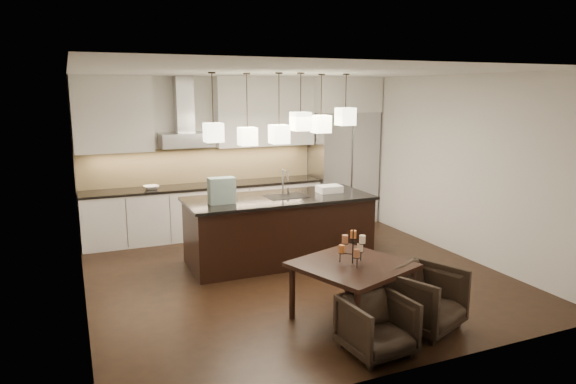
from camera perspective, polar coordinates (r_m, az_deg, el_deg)
name	(u,v)px	position (r m, az deg, el deg)	size (l,w,h in m)	color
floor	(294,275)	(7.37, 0.62, -9.16)	(5.50, 5.50, 0.02)	black
ceiling	(294,71)	(6.91, 0.67, 13.31)	(5.50, 5.50, 0.02)	white
wall_back	(234,154)	(9.57, -6.05, 4.23)	(5.50, 0.02, 2.80)	silver
wall_front	(420,225)	(4.67, 14.45, -3.52)	(5.50, 0.02, 2.80)	silver
wall_left	(76,192)	(6.43, -22.49, -0.03)	(0.02, 5.50, 2.80)	silver
wall_right	(454,165)	(8.49, 17.97, 2.84)	(0.02, 5.50, 2.80)	silver
refrigerator	(343,167)	(10.09, 6.11, 2.73)	(1.20, 0.72, 2.15)	#B7B7BA
fridge_panel	(344,95)	(9.98, 6.28, 10.70)	(1.26, 0.72, 0.65)	silver
lower_cabinets	(207,211)	(9.26, -9.02, -2.12)	(4.21, 0.62, 0.88)	silver
countertop	(206,186)	(9.17, -9.11, 0.67)	(4.21, 0.66, 0.04)	black
backsplash	(201,165)	(9.40, -9.62, 2.99)	(4.21, 0.02, 0.63)	#D3BB7F
upper_cab_left	(113,114)	(8.93, -18.92, 8.18)	(1.25, 0.35, 1.25)	silver
upper_cab_right	(265,112)	(9.51, -2.59, 8.92)	(1.86, 0.35, 1.25)	silver
hood_canopy	(187,140)	(9.04, -11.20, 5.70)	(0.90, 0.52, 0.24)	#B7B7BA
hood_chimney	(184,104)	(9.11, -11.50, 9.52)	(0.30, 0.28, 0.96)	#B7B7BA
fruit_bowl	(151,187)	(8.93, -14.96, 0.49)	(0.26, 0.26, 0.06)	silver
island_body	(279,230)	(7.79, -1.02, -4.28)	(2.70, 1.08, 0.95)	black
island_top	(279,198)	(7.67, -1.03, -0.70)	(2.79, 1.17, 0.04)	black
faucet	(283,182)	(7.77, -0.59, 1.16)	(0.11, 0.26, 0.41)	silver
tote_bag	(222,191)	(7.25, -7.39, 0.16)	(0.37, 0.19, 0.37)	#21523E
food_container	(329,189)	(8.02, 4.61, 0.34)	(0.37, 0.26, 0.11)	silver
dining_table	(352,292)	(5.93, 7.10, -10.92)	(1.11, 1.11, 0.67)	black
candelabra	(353,247)	(5.75, 7.23, -6.03)	(0.32, 0.32, 0.39)	black
candle_a	(360,247)	(5.85, 8.01, -6.12)	(0.07, 0.07, 0.09)	beige
candle_b	(342,249)	(5.78, 6.00, -6.29)	(0.07, 0.07, 0.09)	#CA6728
candle_c	(357,253)	(5.65, 7.63, -6.75)	(0.07, 0.07, 0.09)	#995736
candle_d	(353,234)	(5.84, 7.28, -4.68)	(0.07, 0.07, 0.09)	#CA6728
candle_e	(345,239)	(5.65, 6.35, -5.22)	(0.07, 0.07, 0.09)	#995736
candle_f	(362,239)	(5.66, 8.26, -5.22)	(0.07, 0.07, 0.09)	beige
armchair_left	(377,326)	(5.28, 9.86, -14.42)	(0.62, 0.64, 0.58)	black
armchair_right	(424,299)	(5.88, 14.88, -11.37)	(0.72, 0.75, 0.68)	black
pendant_a	(213,133)	(7.13, -8.28, 6.56)	(0.24, 0.24, 0.26)	#F3EFC0
pendant_b	(247,136)	(7.49, -4.53, 6.18)	(0.24, 0.24, 0.26)	#F3EFC0
pendant_c	(301,121)	(7.28, 1.40, 7.85)	(0.24, 0.24, 0.26)	#F3EFC0
pendant_d	(321,124)	(7.78, 3.69, 7.55)	(0.24, 0.24, 0.26)	#F3EFC0
pendant_e	(345,117)	(7.77, 6.40, 8.33)	(0.24, 0.24, 0.26)	#F3EFC0
pendant_f	(279,134)	(7.21, -1.00, 6.44)	(0.24, 0.24, 0.26)	#F3EFC0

